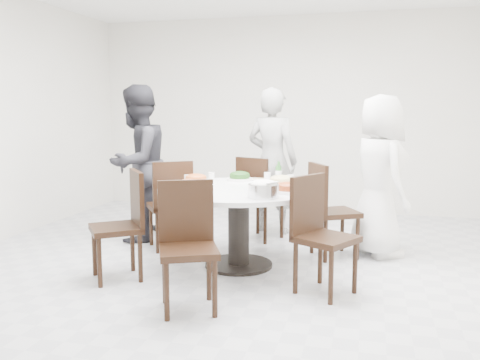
% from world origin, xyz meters
% --- Properties ---
extents(floor, '(6.00, 6.00, 0.01)m').
position_xyz_m(floor, '(0.00, 0.00, 0.00)').
color(floor, '#BABABF').
rests_on(floor, ground).
extents(wall_back, '(6.00, 0.01, 2.80)m').
position_xyz_m(wall_back, '(0.00, 3.00, 1.40)').
color(wall_back, silver).
rests_on(wall_back, ground).
extents(wall_front, '(6.00, 0.01, 2.80)m').
position_xyz_m(wall_front, '(0.00, -3.00, 1.40)').
color(wall_front, silver).
rests_on(wall_front, ground).
extents(dining_table, '(1.50, 1.50, 0.75)m').
position_xyz_m(dining_table, '(-0.15, 0.15, 0.38)').
color(dining_table, white).
rests_on(dining_table, floor).
extents(chair_ne, '(0.57, 0.57, 0.95)m').
position_xyz_m(chair_ne, '(0.70, 0.70, 0.47)').
color(chair_ne, black).
rests_on(chair_ne, floor).
extents(chair_n, '(0.55, 0.55, 0.95)m').
position_xyz_m(chair_n, '(-0.16, 1.21, 0.47)').
color(chair_n, black).
rests_on(chair_n, floor).
extents(chair_nw, '(0.59, 0.59, 0.95)m').
position_xyz_m(chair_nw, '(-1.03, 0.59, 0.47)').
color(chair_nw, black).
rests_on(chair_nw, floor).
extents(chair_sw, '(0.59, 0.59, 0.95)m').
position_xyz_m(chair_sw, '(-1.09, -0.47, 0.47)').
color(chair_sw, black).
rests_on(chair_sw, floor).
extents(chair_s, '(0.56, 0.56, 0.95)m').
position_xyz_m(chair_s, '(-0.24, -0.97, 0.47)').
color(chair_s, black).
rests_on(chair_s, floor).
extents(chair_se, '(0.57, 0.57, 0.95)m').
position_xyz_m(chair_se, '(0.71, -0.37, 0.47)').
color(chair_se, black).
rests_on(chair_se, floor).
extents(diner_right, '(0.84, 0.95, 1.63)m').
position_xyz_m(diner_right, '(1.12, 0.89, 0.81)').
color(diner_right, silver).
rests_on(diner_right, floor).
extents(diner_middle, '(0.71, 0.56, 1.73)m').
position_xyz_m(diner_middle, '(-0.11, 1.59, 0.86)').
color(diner_middle, black).
rests_on(diner_middle, floor).
extents(diner_left, '(0.79, 0.95, 1.75)m').
position_xyz_m(diner_left, '(-1.51, 0.83, 0.87)').
color(diner_left, black).
rests_on(diner_left, floor).
extents(dish_greens, '(0.26, 0.26, 0.07)m').
position_xyz_m(dish_greens, '(-0.27, 0.64, 0.78)').
color(dish_greens, white).
rests_on(dish_greens, dining_table).
extents(dish_pale, '(0.28, 0.28, 0.08)m').
position_xyz_m(dish_pale, '(0.20, 0.44, 0.79)').
color(dish_pale, white).
rests_on(dish_pale, dining_table).
extents(dish_orange, '(0.27, 0.27, 0.07)m').
position_xyz_m(dish_orange, '(-0.64, 0.34, 0.79)').
color(dish_orange, white).
rests_on(dish_orange, dining_table).
extents(dish_redbrown, '(0.27, 0.27, 0.07)m').
position_xyz_m(dish_redbrown, '(0.33, 0.00, 0.78)').
color(dish_redbrown, white).
rests_on(dish_redbrown, dining_table).
extents(dish_tofu, '(0.25, 0.25, 0.06)m').
position_xyz_m(dish_tofu, '(-0.58, -0.02, 0.78)').
color(dish_tofu, white).
rests_on(dish_tofu, dining_table).
extents(rice_bowl, '(0.26, 0.26, 0.11)m').
position_xyz_m(rice_bowl, '(0.18, -0.28, 0.81)').
color(rice_bowl, silver).
rests_on(rice_bowl, dining_table).
extents(soup_bowl, '(0.23, 0.23, 0.07)m').
position_xyz_m(soup_bowl, '(-0.41, -0.31, 0.79)').
color(soup_bowl, white).
rests_on(soup_bowl, dining_table).
extents(beverage_bottle, '(0.06, 0.06, 0.21)m').
position_xyz_m(beverage_bottle, '(0.13, 0.67, 0.85)').
color(beverage_bottle, '#2E6E2C').
rests_on(beverage_bottle, dining_table).
extents(tea_cups, '(0.07, 0.07, 0.08)m').
position_xyz_m(tea_cups, '(-0.14, 0.77, 0.79)').
color(tea_cups, white).
rests_on(tea_cups, dining_table).
extents(chopsticks, '(0.24, 0.04, 0.01)m').
position_xyz_m(chopsticks, '(-0.17, 0.83, 0.76)').
color(chopsticks, tan).
rests_on(chopsticks, dining_table).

